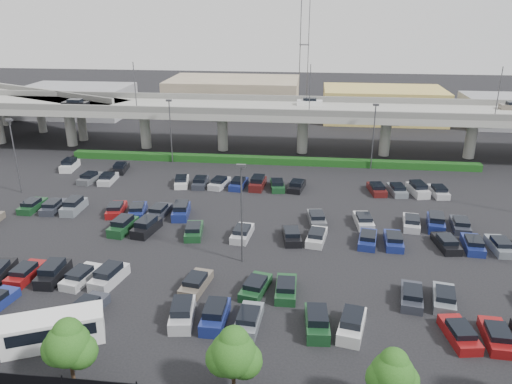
{
  "coord_description": "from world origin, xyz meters",
  "views": [
    {
      "loc": [
        6.4,
        -52.31,
        24.53
      ],
      "look_at": [
        -0.23,
        6.55,
        2.0
      ],
      "focal_mm": 35.0,
      "sensor_mm": 36.0,
      "label": 1
    }
  ],
  "objects": [
    {
      "name": "shuttle_bus",
      "position": [
        -12.51,
        -22.48,
        1.31
      ],
      "size": [
        7.87,
        5.35,
        2.4
      ],
      "color": "white",
      "rests_on": "ground"
    },
    {
      "name": "tree_row",
      "position": [
        0.7,
        -26.53,
        3.52
      ],
      "size": [
        65.07,
        3.66,
        5.94
      ],
      "color": "#332316",
      "rests_on": "ground"
    },
    {
      "name": "on_ramp",
      "position": [
        -52.1,
        43.05,
        6.86
      ],
      "size": [
        50.93,
        30.13,
        8.8
      ],
      "color": "gray",
      "rests_on": "ground"
    },
    {
      "name": "ground",
      "position": [
        0.0,
        0.0,
        0.0
      ],
      "size": [
        280.0,
        280.0,
        0.0
      ],
      "primitive_type": "plane",
      "color": "black"
    },
    {
      "name": "comm_tower",
      "position": [
        4.0,
        74.0,
        15.61
      ],
      "size": [
        2.4,
        2.4,
        30.0
      ],
      "color": "#46464B",
      "rests_on": "ground"
    },
    {
      "name": "parked_cars",
      "position": [
        -0.61,
        -3.65,
        0.61
      ],
      "size": [
        63.04,
        41.63,
        1.67
      ],
      "color": "#2C2F39",
      "rests_on": "ground"
    },
    {
      "name": "hedge",
      "position": [
        0.0,
        25.0,
        0.55
      ],
      "size": [
        66.0,
        1.6,
        1.1
      ],
      "primitive_type": "cube",
      "color": "#123F13",
      "rests_on": "ground"
    },
    {
      "name": "light_poles",
      "position": [
        -4.13,
        2.0,
        6.24
      ],
      "size": [
        66.9,
        48.38,
        10.3
      ],
      "color": "#46464B",
      "rests_on": "ground"
    },
    {
      "name": "distant_buildings",
      "position": [
        12.38,
        61.81,
        3.74
      ],
      "size": [
        138.0,
        24.0,
        9.0
      ],
      "color": "gray",
      "rests_on": "ground"
    },
    {
      "name": "overpass",
      "position": [
        -0.22,
        32.01,
        6.97
      ],
      "size": [
        150.0,
        13.0,
        15.8
      ],
      "color": "gray",
      "rests_on": "ground"
    }
  ]
}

